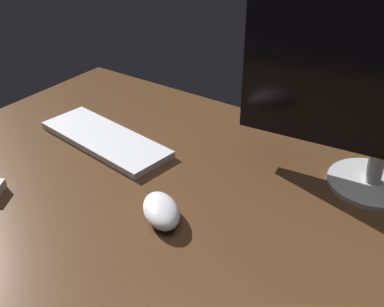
% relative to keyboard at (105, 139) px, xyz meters
% --- Properties ---
extents(desk, '(1.40, 0.84, 0.02)m').
position_rel_keyboard_xyz_m(desk, '(0.32, -0.06, -0.02)').
color(desk, '#4C301C').
rests_on(desk, ground).
extents(keyboard, '(0.37, 0.17, 0.02)m').
position_rel_keyboard_xyz_m(keyboard, '(0.00, 0.00, 0.00)').
color(keyboard, silver).
rests_on(keyboard, desk).
extents(computer_mouse, '(0.13, 0.12, 0.04)m').
position_rel_keyboard_xyz_m(computer_mouse, '(0.30, -0.15, 0.01)').
color(computer_mouse, silver).
rests_on(computer_mouse, desk).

